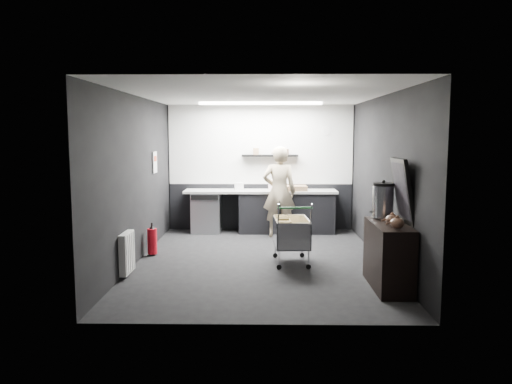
{
  "coord_description": "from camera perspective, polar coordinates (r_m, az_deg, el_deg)",
  "views": [
    {
      "loc": [
        0.07,
        -8.02,
        2.09
      ],
      "look_at": [
        -0.06,
        0.4,
        1.1
      ],
      "focal_mm": 35.0,
      "sensor_mm": 36.0,
      "label": 1
    }
  ],
  "objects": [
    {
      "name": "prep_counter",
      "position": [
        10.57,
        1.25,
        -2.17
      ],
      "size": [
        3.2,
        0.61,
        0.9
      ],
      "color": "black",
      "rests_on": "floor"
    },
    {
      "name": "poster_red_band",
      "position": [
        9.56,
        -11.47,
        3.76
      ],
      "size": [
        0.02,
        0.22,
        0.1
      ],
      "primitive_type": "cube",
      "color": "red",
      "rests_on": "poster"
    },
    {
      "name": "white_container",
      "position": [
        10.46,
        -1.95,
        0.63
      ],
      "size": [
        0.2,
        0.16,
        0.16
      ],
      "primitive_type": "cube",
      "rotation": [
        0.0,
        0.0,
        0.13
      ],
      "color": "white",
      "rests_on": "prep_counter"
    },
    {
      "name": "floating_shelf",
      "position": [
        10.65,
        1.61,
        4.19
      ],
      "size": [
        1.2,
        0.22,
        0.04
      ],
      "primitive_type": "cube",
      "color": "black",
      "rests_on": "wall_back"
    },
    {
      "name": "ceiling_strip",
      "position": [
        9.89,
        0.51,
        10.08
      ],
      "size": [
        2.4,
        0.2,
        0.04
      ],
      "primitive_type": "cube",
      "color": "white",
      "rests_on": "ceiling"
    },
    {
      "name": "ceiling",
      "position": [
        8.05,
        0.42,
        11.06
      ],
      "size": [
        5.5,
        5.5,
        0.0
      ],
      "primitive_type": "plane",
      "rotation": [
        3.14,
        0.0,
        0.0
      ],
      "color": "white",
      "rests_on": "wall_back"
    },
    {
      "name": "person",
      "position": [
        10.07,
        2.66,
        0.03
      ],
      "size": [
        0.68,
        0.45,
        1.84
      ],
      "primitive_type": "imported",
      "rotation": [
        0.0,
        0.0,
        3.12
      ],
      "color": "beige",
      "rests_on": "floor"
    },
    {
      "name": "floor",
      "position": [
        8.29,
        0.4,
        -7.89
      ],
      "size": [
        5.5,
        5.5,
        0.0
      ],
      "primitive_type": "plane",
      "color": "black",
      "rests_on": "ground"
    },
    {
      "name": "wall_front",
      "position": [
        5.32,
        0.16,
        -1.27
      ],
      "size": [
        5.5,
        0.0,
        5.5
      ],
      "primitive_type": "plane",
      "rotation": [
        -1.57,
        0.0,
        0.0
      ],
      "color": "black",
      "rests_on": "floor"
    },
    {
      "name": "sideboard",
      "position": [
        7.05,
        14.94,
        -6.04
      ],
      "size": [
        0.5,
        1.18,
        1.76
      ],
      "color": "black",
      "rests_on": "floor"
    },
    {
      "name": "radiator",
      "position": [
        7.6,
        -14.55,
        -6.74
      ],
      "size": [
        0.1,
        0.5,
        0.6
      ],
      "primitive_type": "cube",
      "color": "white",
      "rests_on": "wall_left"
    },
    {
      "name": "shopping_cart",
      "position": [
        8.07,
        4.02,
        -4.87
      ],
      "size": [
        0.58,
        0.93,
        0.99
      ],
      "color": "silver",
      "rests_on": "floor"
    },
    {
      "name": "wall_right",
      "position": [
        8.28,
        14.38,
        1.38
      ],
      "size": [
        0.0,
        5.5,
        5.5
      ],
      "primitive_type": "plane",
      "rotation": [
        1.57,
        0.0,
        -1.57
      ],
      "color": "black",
      "rests_on": "floor"
    },
    {
      "name": "pink_tub",
      "position": [
        10.5,
        2.02,
        0.8
      ],
      "size": [
        0.22,
        0.22,
        0.22
      ],
      "primitive_type": "cylinder",
      "color": "white",
      "rests_on": "prep_counter"
    },
    {
      "name": "wall_back",
      "position": [
        10.8,
        0.54,
        2.79
      ],
      "size": [
        5.5,
        0.0,
        5.5
      ],
      "primitive_type": "plane",
      "rotation": [
        1.57,
        0.0,
        0.0
      ],
      "color": "black",
      "rests_on": "floor"
    },
    {
      "name": "wall_left",
      "position": [
        8.32,
        -13.51,
        1.43
      ],
      "size": [
        0.0,
        5.5,
        5.5
      ],
      "primitive_type": "plane",
      "rotation": [
        1.57,
        0.0,
        1.57
      ],
      "color": "black",
      "rests_on": "floor"
    },
    {
      "name": "wall_clock",
      "position": [
        10.82,
        8.03,
        6.97
      ],
      "size": [
        0.2,
        0.03,
        0.2
      ],
      "primitive_type": "cylinder",
      "rotation": [
        1.57,
        0.0,
        0.0
      ],
      "color": "white",
      "rests_on": "wall_back"
    },
    {
      "name": "kitchen_wall_panel",
      "position": [
        10.76,
        0.54,
        5.44
      ],
      "size": [
        3.95,
        0.02,
        1.7
      ],
      "primitive_type": "cube",
      "color": "silver",
      "rests_on": "wall_back"
    },
    {
      "name": "dado_panel",
      "position": [
        10.87,
        0.53,
        -1.7
      ],
      "size": [
        3.95,
        0.02,
        1.0
      ],
      "primitive_type": "cube",
      "color": "black",
      "rests_on": "wall_back"
    },
    {
      "name": "fire_extinguisher",
      "position": [
        8.79,
        -11.77,
        -5.42
      ],
      "size": [
        0.16,
        0.16,
        0.54
      ],
      "color": "red",
      "rests_on": "floor"
    },
    {
      "name": "poster",
      "position": [
        9.56,
        -11.49,
        3.34
      ],
      "size": [
        0.02,
        0.3,
        0.4
      ],
      "primitive_type": "cube",
      "color": "silver",
      "rests_on": "wall_left"
    },
    {
      "name": "cardboard_box",
      "position": [
        10.47,
        4.4,
        0.45
      ],
      "size": [
        0.53,
        0.41,
        0.1
      ],
      "primitive_type": "cube",
      "rotation": [
        0.0,
        0.0,
        0.04
      ],
      "color": "#886848",
      "rests_on": "prep_counter"
    }
  ]
}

